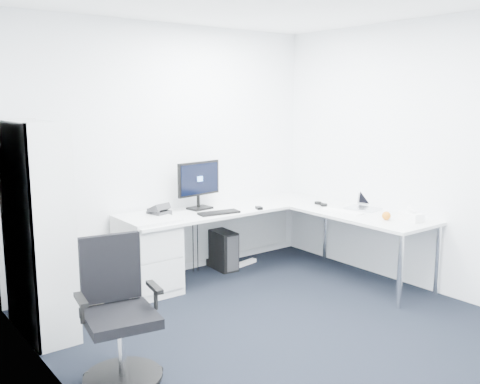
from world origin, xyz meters
TOP-DOWN VIEW (x-y plane):
  - ground at (0.00, 0.00)m, footprint 4.20×4.20m
  - wall_back at (0.00, 2.10)m, footprint 3.60×0.02m
  - wall_left at (-1.80, 0.00)m, footprint 0.02×4.20m
  - wall_right at (1.80, 0.00)m, footprint 0.02×4.20m
  - l_desk at (0.55, 1.40)m, footprint 2.52×1.41m
  - drawer_pedestal at (-0.48, 1.76)m, footprint 0.50×0.62m
  - bookshelf at (-1.62, 1.45)m, footprint 0.34×0.88m
  - task_chair at (-1.46, 0.26)m, footprint 0.64×0.64m
  - black_pc_tower at (0.54, 1.92)m, footprint 0.23×0.47m
  - beige_pc_tower at (-1.05, 1.90)m, footprint 0.23×0.42m
  - power_strip at (0.81, 1.83)m, footprint 0.38×0.13m
  - monitor at (0.23, 1.88)m, footprint 0.58×0.25m
  - black_keyboard at (0.26, 1.56)m, footprint 0.45×0.22m
  - mouse at (0.74, 1.48)m, footprint 0.08×0.11m
  - desk_phone at (-0.30, 1.83)m, footprint 0.23×0.23m
  - laptop at (1.63, 0.79)m, footprint 0.41×0.40m
  - white_keyboard at (1.34, 0.83)m, footprint 0.21×0.48m
  - headphones at (1.44, 1.23)m, footprint 0.16×0.21m
  - orange_fruit at (1.41, 0.31)m, footprint 0.09×0.09m
  - tissue_box at (1.58, 0.14)m, footprint 0.16×0.25m

SIDE VIEW (x-z plane):
  - ground at x=0.00m, z-range 0.00..0.00m
  - power_strip at x=0.81m, z-range 0.00..0.04m
  - beige_pc_tower at x=-1.05m, z-range 0.00..0.38m
  - black_pc_tower at x=0.54m, z-range 0.00..0.44m
  - l_desk at x=0.55m, z-range 0.00..0.74m
  - drawer_pedestal at x=-0.48m, z-range 0.00..0.77m
  - task_chair at x=-1.46m, z-range 0.00..1.00m
  - white_keyboard at x=1.34m, z-range 0.74..0.75m
  - black_keyboard at x=0.26m, z-range 0.74..0.76m
  - mouse at x=0.74m, z-range 0.74..0.77m
  - headphones at x=1.44m, z-range 0.74..0.79m
  - tissue_box at x=1.58m, z-range 0.74..0.82m
  - orange_fruit at x=1.41m, z-range 0.74..0.82m
  - desk_phone at x=-0.30m, z-range 0.74..0.87m
  - laptop at x=1.63m, z-range 0.74..0.98m
  - bookshelf at x=-1.62m, z-range 0.00..1.76m
  - monitor at x=0.23m, z-range 0.74..1.27m
  - wall_back at x=0.00m, z-range 0.00..2.70m
  - wall_left at x=-1.80m, z-range 0.00..2.70m
  - wall_right at x=1.80m, z-range 0.00..2.70m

